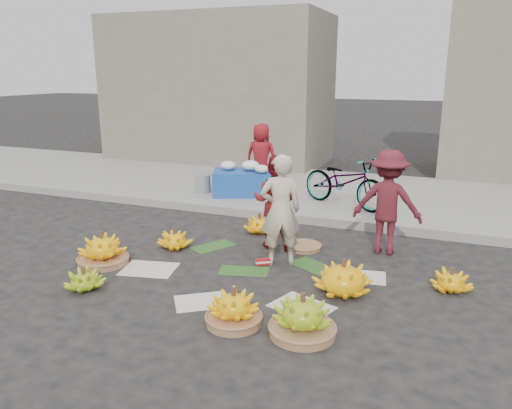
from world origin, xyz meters
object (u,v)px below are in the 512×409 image
at_px(vendor_cream, 280,210).
at_px(bicycle, 345,181).
at_px(banana_bunch_4, 343,278).
at_px(flower_table, 243,181).
at_px(banana_bunch_0, 102,250).

bearing_deg(vendor_cream, bicycle, -124.40).
distance_m(banana_bunch_4, vendor_cream, 1.31).
xyz_separation_m(banana_bunch_4, flower_table, (-2.81, 3.59, 0.20)).
bearing_deg(banana_bunch_0, bicycle, 56.24).
bearing_deg(bicycle, flower_table, 110.38).
relative_size(banana_bunch_4, flower_table, 0.68).
bearing_deg(flower_table, vendor_cream, -80.49).
relative_size(flower_table, bicycle, 0.78).
height_order(vendor_cream, bicycle, vendor_cream).
bearing_deg(vendor_cream, flower_table, -87.60).
bearing_deg(bicycle, banana_bunch_4, -144.36).
bearing_deg(banana_bunch_4, bicycle, 101.90).
distance_m(banana_bunch_0, flower_table, 3.90).
bearing_deg(vendor_cream, banana_bunch_4, 118.88).
bearing_deg(banana_bunch_4, banana_bunch_0, -175.10).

